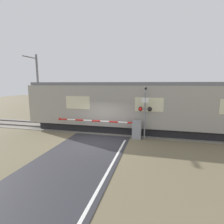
# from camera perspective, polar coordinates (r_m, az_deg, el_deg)

# --- Properties ---
(ground_plane) EXTENTS (80.00, 80.00, 0.00)m
(ground_plane) POSITION_cam_1_polar(r_m,az_deg,el_deg) (11.34, -5.81, -10.11)
(ground_plane) COLOR #6B6047
(track_bed) EXTENTS (36.00, 3.20, 0.13)m
(track_bed) POSITION_cam_1_polar(r_m,az_deg,el_deg) (14.44, -1.22, -5.70)
(track_bed) COLOR slate
(track_bed) RESTS_ON ground_plane
(train) EXTENTS (19.20, 2.72, 3.86)m
(train) POSITION_cam_1_polar(r_m,az_deg,el_deg) (13.58, 12.16, 1.53)
(train) COLOR black
(train) RESTS_ON ground_plane
(crossing_barrier) EXTENTS (6.24, 0.44, 1.26)m
(crossing_barrier) POSITION_cam_1_polar(r_m,az_deg,el_deg) (12.15, 5.65, -5.26)
(crossing_barrier) COLOR gray
(crossing_barrier) RESTS_ON ground_plane
(signal_post) EXTENTS (0.91, 0.26, 3.52)m
(signal_post) POSITION_cam_1_polar(r_m,az_deg,el_deg) (11.84, 10.72, 0.60)
(signal_post) COLOR gray
(signal_post) RESTS_ON ground_plane
(catenary_pole) EXTENTS (0.20, 1.90, 6.56)m
(catenary_pole) POSITION_cam_1_polar(r_m,az_deg,el_deg) (19.05, -23.05, 7.56)
(catenary_pole) COLOR slate
(catenary_pole) RESTS_ON ground_plane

